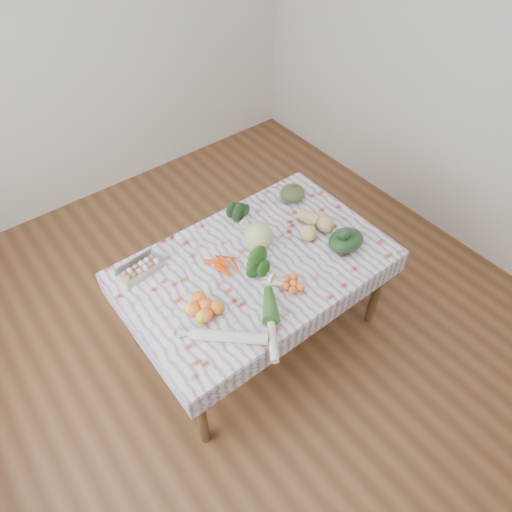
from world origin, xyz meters
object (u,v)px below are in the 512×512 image
cabbage (259,236)px  egg_carton (141,270)px  kabocha_squash (293,193)px  butternut_squash (317,220)px  grapefruit (308,233)px  dining_table (256,271)px

cabbage → egg_carton: bearing=160.3°
kabocha_squash → butternut_squash: same height
kabocha_squash → cabbage: 0.53m
cabbage → butternut_squash: 0.43m
butternut_squash → grapefruit: butternut_squash is taller
dining_table → kabocha_squash: (0.58, 0.32, 0.14)m
grapefruit → dining_table: bearing=173.3°
egg_carton → butternut_squash: (1.13, -0.34, 0.02)m
dining_table → egg_carton: 0.71m
egg_carton → cabbage: (0.71, -0.25, 0.06)m
kabocha_squash → grapefruit: bearing=-116.7°
grapefruit → cabbage: bearing=153.5°
butternut_squash → cabbage: bearing=152.1°
cabbage → butternut_squash: bearing=-11.7°
cabbage → kabocha_squash: bearing=24.7°
egg_carton → cabbage: size_ratio=1.42×
egg_carton → cabbage: cabbage is taller
cabbage → butternut_squash: (0.42, -0.09, -0.03)m
egg_carton → kabocha_squash: size_ratio=1.50×
dining_table → grapefruit: grapefruit is taller
dining_table → kabocha_squash: bearing=28.9°
butternut_squash → grapefruit: size_ratio=2.26×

